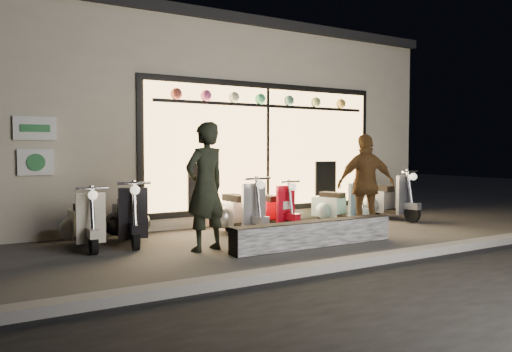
% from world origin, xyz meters
% --- Properties ---
extents(ground, '(40.00, 40.00, 0.00)m').
position_xyz_m(ground, '(0.00, 0.00, 0.00)').
color(ground, '#383533').
rests_on(ground, ground).
extents(kerb, '(40.00, 0.25, 0.12)m').
position_xyz_m(kerb, '(0.00, -2.00, 0.06)').
color(kerb, slate).
rests_on(kerb, ground).
extents(shop_building, '(10.20, 6.23, 4.20)m').
position_xyz_m(shop_building, '(0.00, 4.98, 2.10)').
color(shop_building, beige).
rests_on(shop_building, ground).
extents(graffiti_barrier, '(2.86, 0.28, 0.40)m').
position_xyz_m(graffiti_barrier, '(0.05, -0.65, 0.20)').
color(graffiti_barrier, black).
rests_on(graffiti_barrier, ground).
extents(scooter_silver, '(0.49, 1.39, 1.00)m').
position_xyz_m(scooter_silver, '(-0.40, 1.00, 0.40)').
color(scooter_silver, black).
rests_on(scooter_silver, ground).
extents(scooter_red, '(0.52, 1.28, 0.91)m').
position_xyz_m(scooter_red, '(0.37, 1.18, 0.36)').
color(scooter_red, black).
rests_on(scooter_red, ground).
extents(scooter_black, '(0.56, 1.38, 0.98)m').
position_xyz_m(scooter_black, '(-2.32, 1.18, 0.39)').
color(scooter_black, black).
rests_on(scooter_black, ground).
extents(scooter_cream, '(0.43, 1.29, 0.93)m').
position_xyz_m(scooter_cream, '(-3.02, 1.13, 0.37)').
color(scooter_cream, black).
rests_on(scooter_cream, ground).
extents(scooter_blue, '(0.67, 1.25, 0.90)m').
position_xyz_m(scooter_blue, '(1.93, 1.15, 0.36)').
color(scooter_blue, black).
rests_on(scooter_blue, ground).
extents(scooter_grey, '(0.64, 1.44, 1.03)m').
position_xyz_m(scooter_grey, '(3.24, 1.13, 0.41)').
color(scooter_grey, black).
rests_on(scooter_grey, ground).
extents(man, '(0.79, 0.63, 1.91)m').
position_xyz_m(man, '(-1.53, -0.07, 0.96)').
color(man, black).
rests_on(man, ground).
extents(woman, '(1.13, 0.78, 1.78)m').
position_xyz_m(woman, '(1.51, -0.23, 0.89)').
color(woman, brown).
rests_on(woman, ground).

